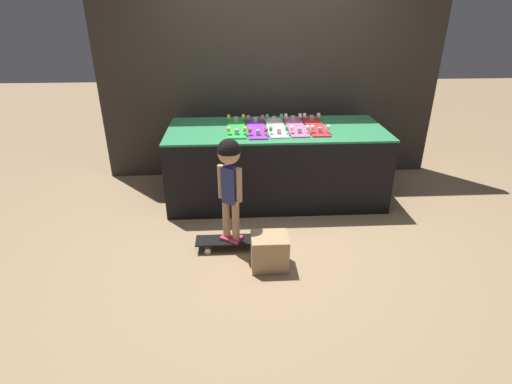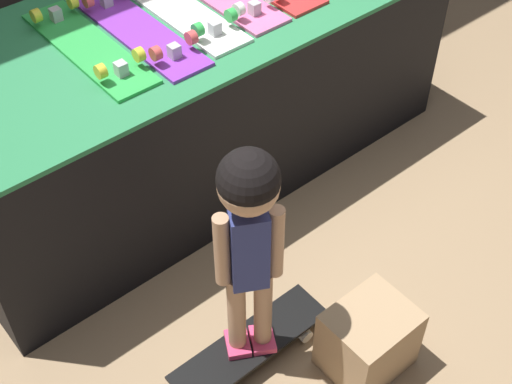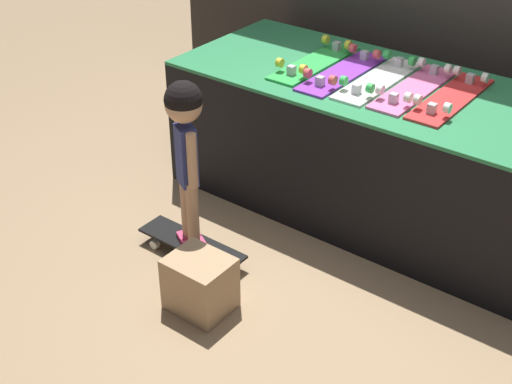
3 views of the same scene
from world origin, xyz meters
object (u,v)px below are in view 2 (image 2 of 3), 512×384
at_px(skateboard_on_floor, 250,346).
at_px(storage_box, 368,340).
at_px(skateboard_purple_on_rack, 139,29).
at_px(skateboard_white_on_rack, 179,8).
at_px(skateboard_green_on_rack, 88,45).
at_px(child, 249,223).

distance_m(skateboard_on_floor, storage_box, 0.43).
height_order(skateboard_purple_on_rack, skateboard_on_floor, skateboard_purple_on_rack).
relative_size(skateboard_white_on_rack, skateboard_on_floor, 1.13).
bearing_deg(skateboard_green_on_rack, skateboard_on_floor, -93.94).
distance_m(skateboard_green_on_rack, storage_box, 1.50).
xyz_separation_m(child, storage_box, (0.31, -0.29, -0.60)).
relative_size(skateboard_green_on_rack, storage_box, 2.40).
bearing_deg(skateboard_white_on_rack, storage_box, -97.67).
bearing_deg(skateboard_purple_on_rack, skateboard_white_on_rack, 7.54).
bearing_deg(child, storage_box, -13.80).
height_order(skateboard_purple_on_rack, child, child).
bearing_deg(skateboard_green_on_rack, storage_box, -79.70).
xyz_separation_m(skateboard_green_on_rack, storage_box, (0.24, -1.32, -0.67)).
height_order(skateboard_green_on_rack, skateboard_purple_on_rack, same).
bearing_deg(storage_box, skateboard_on_floor, 137.53).
bearing_deg(skateboard_green_on_rack, child, -93.94).
relative_size(skateboard_white_on_rack, storage_box, 2.40).
distance_m(child, storage_box, 0.73).
xyz_separation_m(skateboard_purple_on_rack, skateboard_white_on_rack, (0.21, 0.03, 0.00)).
distance_m(skateboard_white_on_rack, child, 1.14).
xyz_separation_m(skateboard_on_floor, child, (-0.00, -0.00, 0.67)).
distance_m(skateboard_green_on_rack, child, 1.04).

